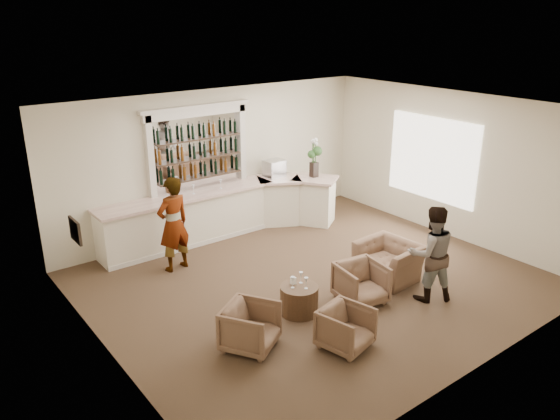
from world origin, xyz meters
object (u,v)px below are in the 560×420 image
object	(u,v)px
flower_vase	(314,155)
armchair_left	(250,327)
armchair_center	(346,328)
armchair_far	(389,261)
cocktail_table	(299,299)
guest	(431,254)
sommelier	(173,224)
bar_counter	(224,212)
espresso_machine	(274,168)
armchair_right	(361,283)

from	to	relation	value
flower_vase	armchair_left	bearing A→B (deg)	-140.58
armchair_left	armchair_center	world-z (taller)	armchair_left
armchair_center	armchair_far	bearing A→B (deg)	14.30
cocktail_table	armchair_left	world-z (taller)	armchair_left
cocktail_table	guest	bearing A→B (deg)	-25.33
sommelier	guest	size ratio (longest dim) A/B	1.09
bar_counter	guest	bearing A→B (deg)	-73.94
guest	armchair_far	size ratio (longest dim) A/B	1.59
espresso_machine	flower_vase	bearing A→B (deg)	-40.19
armchair_center	armchair_far	xyz separation A→B (m)	(2.29, 1.20, 0.03)
armchair_left	armchair_center	distance (m)	1.46
bar_counter	armchair_left	size ratio (longest dim) A/B	7.26
guest	cocktail_table	bearing A→B (deg)	2.96
guest	armchair_right	xyz separation A→B (m)	(-1.05, 0.64, -0.52)
armchair_right	sommelier	bearing A→B (deg)	131.29
guest	espresso_machine	size ratio (longest dim) A/B	3.83
armchair_center	armchair_far	size ratio (longest dim) A/B	0.66
armchair_left	sommelier	bearing A→B (deg)	51.47
cocktail_table	armchair_far	distance (m)	2.21
guest	bar_counter	bearing A→B (deg)	-45.64
sommelier	espresso_machine	xyz separation A→B (m)	(3.19, 0.95, 0.38)
bar_counter	armchair_center	xyz separation A→B (m)	(-0.89, -4.94, -0.24)
cocktail_table	armchair_right	bearing A→B (deg)	-18.72
sommelier	armchair_right	size ratio (longest dim) A/B	2.41
espresso_machine	flower_vase	xyz separation A→B (m)	(0.75, -0.59, 0.33)
cocktail_table	flower_vase	bearing A→B (deg)	46.22
guest	armchair_far	bearing A→B (deg)	-64.33
armchair_center	armchair_right	world-z (taller)	armchair_right
armchair_left	flower_vase	xyz separation A→B (m)	(4.30, 3.53, 1.32)
bar_counter	cocktail_table	size ratio (longest dim) A/B	8.68
armchair_left	flower_vase	size ratio (longest dim) A/B	0.83
armchair_center	armchair_far	distance (m)	2.59
armchair_center	espresso_machine	size ratio (longest dim) A/B	1.59
armchair_left	armchair_far	bearing A→B (deg)	-26.88
sommelier	armchair_right	world-z (taller)	sommelier
armchair_right	armchair_far	world-z (taller)	armchair_right
guest	armchair_right	bearing A→B (deg)	-3.34
armchair_center	espresso_machine	world-z (taller)	espresso_machine
flower_vase	espresso_machine	bearing A→B (deg)	141.71
armchair_right	espresso_machine	world-z (taller)	espresso_machine
bar_counter	armchair_left	bearing A→B (deg)	-116.78
armchair_left	flower_vase	world-z (taller)	flower_vase
bar_counter	armchair_left	distance (m)	4.55
sommelier	guest	bearing A→B (deg)	119.19
sommelier	armchair_center	world-z (taller)	sommelier
sommelier	espresso_machine	size ratio (longest dim) A/B	4.18
guest	armchair_right	distance (m)	1.33
espresso_machine	sommelier	bearing A→B (deg)	-165.29
armchair_left	espresso_machine	world-z (taller)	espresso_machine
guest	armchair_right	world-z (taller)	guest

